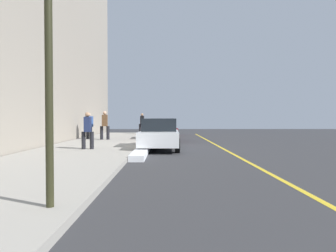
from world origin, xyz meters
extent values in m
plane|color=#333335|center=(0.00, 0.00, 0.00)|extent=(56.00, 56.00, 0.00)
cube|color=#A39E93|center=(0.00, -3.30, 0.07)|extent=(28.00, 4.60, 0.15)
cube|color=#9E9384|center=(0.00, -6.05, 7.50)|extent=(32.00, 0.80, 15.00)
cube|color=gold|center=(0.00, 3.20, 0.00)|extent=(28.00, 0.14, 0.01)
cube|color=white|center=(2.82, -0.70, 0.11)|extent=(4.94, 0.56, 0.22)
cylinder|color=black|center=(-10.31, 1.02, 0.32)|extent=(0.64, 0.23, 0.64)
cylinder|color=black|center=(-10.30, -0.66, 0.32)|extent=(0.64, 0.23, 0.64)
cylinder|color=black|center=(-13.18, 0.99, 0.32)|extent=(0.64, 0.23, 0.64)
cylinder|color=black|center=(-13.16, -0.69, 0.32)|extent=(0.64, 0.23, 0.64)
cube|color=maroon|center=(-11.74, 0.17, 0.59)|extent=(4.63, 1.84, 0.64)
cube|color=black|center=(-11.97, 0.16, 1.21)|extent=(2.41, 1.62, 0.60)
cylinder|color=black|center=(-3.36, 0.99, 0.32)|extent=(0.65, 0.24, 0.64)
cylinder|color=black|center=(-3.31, -0.69, 0.32)|extent=(0.65, 0.24, 0.64)
cylinder|color=black|center=(-6.17, 0.92, 0.32)|extent=(0.65, 0.24, 0.64)
cylinder|color=black|center=(-6.13, -0.76, 0.32)|extent=(0.65, 0.24, 0.64)
cube|color=maroon|center=(-4.74, 0.12, 0.59)|extent=(4.59, 1.91, 0.64)
cube|color=black|center=(-4.97, 0.11, 1.21)|extent=(2.40, 1.66, 0.60)
cylinder|color=black|center=(2.35, 0.84, 0.32)|extent=(0.64, 0.23, 0.64)
cylinder|color=black|center=(2.32, -0.84, 0.32)|extent=(0.64, 0.23, 0.64)
cylinder|color=black|center=(-0.23, 0.89, 0.32)|extent=(0.64, 0.23, 0.64)
cylinder|color=black|center=(-0.26, -0.79, 0.32)|extent=(0.64, 0.23, 0.64)
cube|color=white|center=(1.04, 0.03, 0.59)|extent=(4.20, 1.88, 0.64)
cube|color=black|center=(0.83, 0.03, 1.21)|extent=(2.20, 1.64, 0.60)
cylinder|color=black|center=(-12.05, -2.02, 0.58)|extent=(0.20, 0.20, 0.85)
cylinder|color=black|center=(-12.03, -1.62, 0.58)|extent=(0.20, 0.20, 0.85)
cube|color=black|center=(-12.04, -1.82, 1.37)|extent=(0.50, 0.33, 0.73)
sphere|color=tan|center=(-12.04, -1.82, 1.85)|extent=(0.24, 0.24, 0.24)
cylinder|color=black|center=(-4.09, -3.83, 0.58)|extent=(0.20, 0.20, 0.87)
cylinder|color=black|center=(-4.11, -3.42, 0.58)|extent=(0.20, 0.20, 0.87)
cube|color=brown|center=(-4.10, -3.62, 1.38)|extent=(0.52, 0.34, 0.74)
sphere|color=#D8AD8C|center=(-4.10, -3.62, 1.87)|extent=(0.24, 0.24, 0.24)
cylinder|color=black|center=(2.15, -3.34, 0.54)|extent=(0.18, 0.18, 0.77)
cylinder|color=black|center=(2.12, -2.98, 0.54)|extent=(0.18, 0.18, 0.77)
cube|color=#1E284C|center=(2.13, -3.16, 1.25)|extent=(0.47, 0.32, 0.66)
sphere|color=tan|center=(2.13, -3.16, 1.69)|extent=(0.21, 0.21, 0.21)
cylinder|color=black|center=(-4.45, -4.62, 0.56)|extent=(0.19, 0.19, 0.81)
cylinder|color=black|center=(-4.71, -4.90, 0.56)|extent=(0.19, 0.19, 0.81)
cube|color=#335193|center=(-4.58, -4.76, 1.31)|extent=(0.54, 0.54, 0.69)
sphere|color=beige|center=(-4.58, -4.76, 1.77)|extent=(0.22, 0.22, 0.22)
cylinder|color=#2D2D19|center=(11.22, -1.45, 1.92)|extent=(0.12, 0.12, 3.54)
cube|color=#471E19|center=(-12.57, -1.66, 0.42)|extent=(0.34, 0.22, 0.53)
cylinder|color=#4C4C4C|center=(-12.57, -1.66, 0.86)|extent=(0.03, 0.03, 0.36)
camera|label=1|loc=(16.03, 0.35, 1.53)|focal=33.30mm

